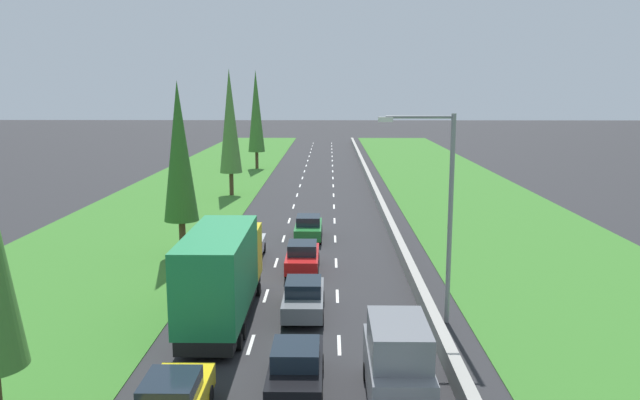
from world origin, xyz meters
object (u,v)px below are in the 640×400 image
at_px(poplar_tree_second, 179,152).
at_px(poplar_tree_third, 230,122).
at_px(black_sedan_centre_lane, 296,367).
at_px(street_light_mast, 442,204).
at_px(grey_van_right_lane, 397,362).
at_px(poplar_tree_fourth, 256,111).
at_px(red_sedan_centre_lane, 303,257).
at_px(grey_sedan_centre_lane, 304,297).
at_px(green_sedan_centre_lane, 308,227).
at_px(silver_sedan_left_lane, 248,246).
at_px(green_box_truck_left_lane, 222,273).

bearing_deg(poplar_tree_second, poplar_tree_third, 91.21).
relative_size(black_sedan_centre_lane, street_light_mast, 0.50).
distance_m(grey_van_right_lane, poplar_tree_fourth, 62.55).
bearing_deg(grey_van_right_lane, red_sedan_centre_lane, 103.67).
xyz_separation_m(grey_sedan_centre_lane, green_sedan_centre_lane, (-0.27, 14.45, 0.00)).
bearing_deg(silver_sedan_left_lane, poplar_tree_fourth, 95.78).
bearing_deg(street_light_mast, poplar_tree_third, 112.97).
relative_size(poplar_tree_third, poplar_tree_fourth, 0.96).
xyz_separation_m(black_sedan_centre_lane, grey_van_right_lane, (3.28, -0.88, 0.59)).
bearing_deg(poplar_tree_second, silver_sedan_left_lane, -9.01).
height_order(black_sedan_centre_lane, silver_sedan_left_lane, same).
xyz_separation_m(green_box_truck_left_lane, grey_sedan_centre_lane, (3.47, 0.92, -1.37)).
xyz_separation_m(grey_sedan_centre_lane, red_sedan_centre_lane, (-0.35, 6.92, 0.00)).
relative_size(grey_sedan_centre_lane, poplar_tree_third, 0.38).
height_order(green_sedan_centre_lane, poplar_tree_third, poplar_tree_third).
bearing_deg(black_sedan_centre_lane, poplar_tree_third, 101.77).
bearing_deg(red_sedan_centre_lane, grey_sedan_centre_lane, -87.14).
height_order(grey_van_right_lane, poplar_tree_fourth, poplar_tree_fourth).
bearing_deg(grey_sedan_centre_lane, poplar_tree_second, 127.66).
bearing_deg(grey_sedan_centre_lane, street_light_mast, -8.67).
xyz_separation_m(silver_sedan_left_lane, green_sedan_centre_lane, (3.46, 5.05, 0.00)).
distance_m(green_box_truck_left_lane, silver_sedan_left_lane, 10.42).
bearing_deg(grey_sedan_centre_lane, green_box_truck_left_lane, -165.20).
bearing_deg(grey_van_right_lane, grey_sedan_centre_lane, 112.21).
height_order(red_sedan_centre_lane, poplar_tree_third, poplar_tree_third).
relative_size(red_sedan_centre_lane, poplar_tree_third, 0.38).
distance_m(green_box_truck_left_lane, green_sedan_centre_lane, 15.76).
relative_size(red_sedan_centre_lane, poplar_tree_fourth, 0.36).
relative_size(green_sedan_centre_lane, street_light_mast, 0.50).
bearing_deg(poplar_tree_second, grey_van_right_lane, -58.64).
bearing_deg(street_light_mast, red_sedan_centre_lane, 128.57).
bearing_deg(green_sedan_centre_lane, grey_van_right_lane, -80.99).
bearing_deg(green_sedan_centre_lane, silver_sedan_left_lane, -124.48).
bearing_deg(poplar_tree_third, black_sedan_centre_lane, -78.23).
distance_m(green_sedan_centre_lane, poplar_tree_fourth, 39.97).
xyz_separation_m(black_sedan_centre_lane, silver_sedan_left_lane, (-3.77, 16.64, 0.00)).
bearing_deg(grey_sedan_centre_lane, silver_sedan_left_lane, 111.63).
bearing_deg(poplar_tree_fourth, green_box_truck_left_lane, -85.04).
relative_size(grey_van_right_lane, green_sedan_centre_lane, 1.09).
distance_m(grey_sedan_centre_lane, green_sedan_centre_lane, 14.46).
bearing_deg(poplar_tree_third, street_light_mast, -67.03).
bearing_deg(black_sedan_centre_lane, poplar_tree_second, 114.27).
bearing_deg(poplar_tree_third, grey_sedan_centre_lane, -75.76).
bearing_deg(grey_van_right_lane, poplar_tree_second, 121.36).
xyz_separation_m(grey_van_right_lane, poplar_tree_second, (-11.07, 18.16, 4.91)).
bearing_deg(green_sedan_centre_lane, grey_sedan_centre_lane, -88.94).
bearing_deg(silver_sedan_left_lane, poplar_tree_second, 170.99).
xyz_separation_m(green_box_truck_left_lane, red_sedan_centre_lane, (3.12, 7.84, -1.37)).
distance_m(red_sedan_centre_lane, poplar_tree_third, 27.40).
xyz_separation_m(silver_sedan_left_lane, poplar_tree_second, (-4.02, 0.64, 5.50)).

